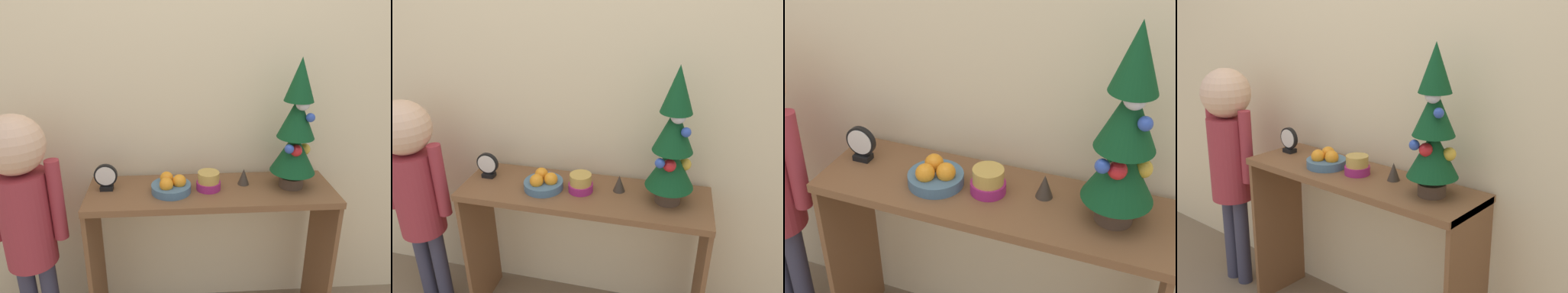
% 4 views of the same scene
% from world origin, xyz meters
% --- Properties ---
extents(back_wall, '(7.00, 0.05, 2.50)m').
position_xyz_m(back_wall, '(0.00, 0.38, 1.25)').
color(back_wall, beige).
rests_on(back_wall, ground_plane).
extents(console_table, '(1.13, 0.34, 0.77)m').
position_xyz_m(console_table, '(0.00, 0.17, 0.58)').
color(console_table, brown).
rests_on(console_table, ground_plane).
extents(mini_tree, '(0.20, 0.20, 0.59)m').
position_xyz_m(mini_tree, '(0.37, 0.18, 1.04)').
color(mini_tree, '#4C3828').
rests_on(mini_tree, console_table).
extents(fruit_bowl, '(0.18, 0.18, 0.08)m').
position_xyz_m(fruit_bowl, '(-0.18, 0.16, 0.80)').
color(fruit_bowl, '#476B84').
rests_on(fruit_bowl, console_table).
extents(singing_bowl, '(0.11, 0.11, 0.08)m').
position_xyz_m(singing_bowl, '(-0.01, 0.17, 0.80)').
color(singing_bowl, '#9E2366').
rests_on(singing_bowl, console_table).
extents(desk_clock, '(0.10, 0.04, 0.12)m').
position_xyz_m(desk_clock, '(-0.47, 0.20, 0.83)').
color(desk_clock, black).
rests_on(desk_clock, console_table).
extents(figurine, '(0.05, 0.05, 0.08)m').
position_xyz_m(figurine, '(0.16, 0.21, 0.80)').
color(figurine, '#382D23').
rests_on(figurine, console_table).
extents(child_figure, '(0.34, 0.25, 1.16)m').
position_xyz_m(child_figure, '(-0.81, 0.09, 0.76)').
color(child_figure, '#38384C').
rests_on(child_figure, ground_plane).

